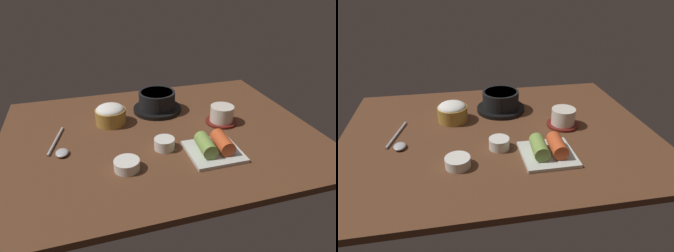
# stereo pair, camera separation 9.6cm
# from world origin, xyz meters

# --- Properties ---
(dining_table) EXTENTS (1.00, 0.76, 0.02)m
(dining_table) POSITION_xyz_m (0.00, 0.00, 0.01)
(dining_table) COLOR #56331E
(dining_table) RESTS_ON ground
(stone_pot) EXTENTS (0.18, 0.18, 0.07)m
(stone_pot) POSITION_xyz_m (0.03, 0.16, 0.06)
(stone_pot) COLOR black
(stone_pot) RESTS_ON dining_table
(rice_bowl) EXTENTS (0.10, 0.10, 0.07)m
(rice_bowl) POSITION_xyz_m (-0.14, 0.11, 0.06)
(rice_bowl) COLOR #B78C38
(rice_bowl) RESTS_ON dining_table
(tea_cup_with_saucer) EXTENTS (0.11, 0.11, 0.06)m
(tea_cup_with_saucer) POSITION_xyz_m (0.22, 0.01, 0.05)
(tea_cup_with_saucer) COLOR maroon
(tea_cup_with_saucer) RESTS_ON dining_table
(banchan_cup_center) EXTENTS (0.06, 0.06, 0.03)m
(banchan_cup_center) POSITION_xyz_m (-0.01, -0.10, 0.04)
(banchan_cup_center) COLOR white
(banchan_cup_center) RESTS_ON dining_table
(kimchi_plate) EXTENTS (0.15, 0.15, 0.05)m
(kimchi_plate) POSITION_xyz_m (0.12, -0.16, 0.04)
(kimchi_plate) COLOR silver
(kimchi_plate) RESTS_ON dining_table
(side_bowl_near) EXTENTS (0.07, 0.07, 0.03)m
(side_bowl_near) POSITION_xyz_m (-0.14, -0.17, 0.04)
(side_bowl_near) COLOR white
(side_bowl_near) RESTS_ON dining_table
(spoon) EXTENTS (0.06, 0.18, 0.01)m
(spoon) POSITION_xyz_m (-0.31, -0.02, 0.03)
(spoon) COLOR #B7B7BC
(spoon) RESTS_ON dining_table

